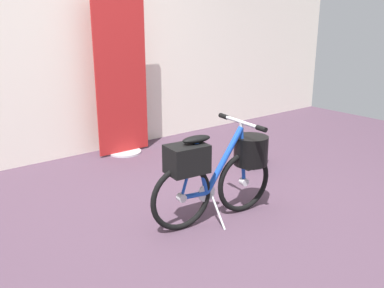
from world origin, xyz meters
The scene contains 5 objects.
ground_plane centered at (0.00, 0.00, 0.00)m, with size 8.10×8.10×0.00m, color #473342.
back_wall centered at (0.00, 2.25, 1.49)m, with size 8.10×0.10×2.98m, color silver.
floor_banner_stand centered at (0.35, 1.95, 0.78)m, with size 0.60×0.36×1.73m.
folding_bike_foreground centered at (0.11, 0.12, 0.40)m, with size 1.05×0.53×0.75m.
backpack_on_floor centered at (1.14, 0.76, 0.15)m, with size 0.28×0.18×0.31m.
Camera 1 is at (-1.86, -2.05, 1.48)m, focal length 39.84 mm.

